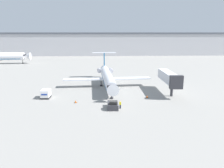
# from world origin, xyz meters

# --- Properties ---
(ground_plane) EXTENTS (600.00, 600.00, 0.00)m
(ground_plane) POSITION_xyz_m (0.00, 0.00, 0.00)
(ground_plane) COLOR gray
(terminal_building) EXTENTS (180.00, 16.80, 16.59)m
(terminal_building) POSITION_xyz_m (0.00, 120.00, 8.32)
(terminal_building) COLOR #B2B2B7
(terminal_building) RESTS_ON ground
(airplane_main) EXTENTS (27.10, 31.83, 9.39)m
(airplane_main) POSITION_xyz_m (-1.04, 20.14, 3.11)
(airplane_main) COLOR silver
(airplane_main) RESTS_ON ground
(pushback_tug) EXTENTS (2.28, 4.20, 1.91)m
(pushback_tug) POSITION_xyz_m (-0.21, 0.26, 0.72)
(pushback_tug) COLOR #2D2D33
(pushback_tug) RESTS_ON ground
(luggage_cart) EXTENTS (2.09, 3.03, 2.23)m
(luggage_cart) POSITION_xyz_m (-17.11, 8.71, 1.11)
(luggage_cart) COLOR #232326
(luggage_cart) RESTS_ON ground
(worker_near_tug) EXTENTS (0.40, 0.25, 1.79)m
(worker_near_tug) POSITION_xyz_m (1.40, 0.01, 0.94)
(worker_near_tug) COLOR #232838
(worker_near_tug) RESTS_ON ground
(traffic_cone_left) EXTENTS (0.64, 0.64, 0.60)m
(traffic_cone_left) POSITION_xyz_m (-8.98, 4.51, 0.29)
(traffic_cone_left) COLOR black
(traffic_cone_left) RESTS_ON ground
(traffic_cone_right) EXTENTS (0.68, 0.68, 0.65)m
(traffic_cone_right) POSITION_xyz_m (8.98, 8.05, 0.31)
(traffic_cone_right) COLOR black
(traffic_cone_right) RESTS_ON ground
(jet_bridge) EXTENTS (3.20, 13.93, 6.19)m
(jet_bridge) POSITION_xyz_m (15.71, 12.01, 4.45)
(jet_bridge) COLOR #2D2D33
(jet_bridge) RESTS_ON ground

